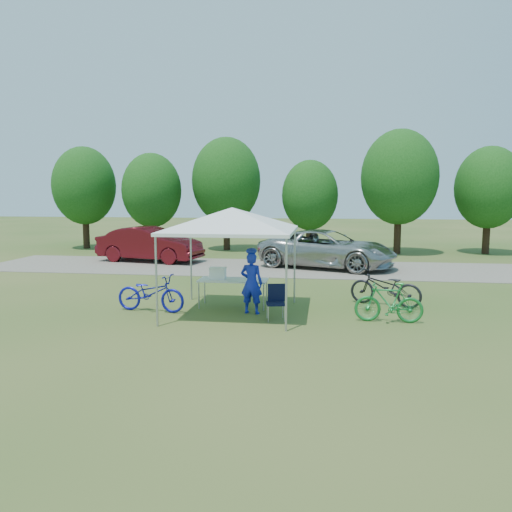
{
  "coord_description": "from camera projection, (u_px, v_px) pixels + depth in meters",
  "views": [
    {
      "loc": [
        2.34,
        -12.4,
        3.08
      ],
      "look_at": [
        0.33,
        2.0,
        1.25
      ],
      "focal_mm": 35.0,
      "sensor_mm": 36.0,
      "label": 1
    }
  ],
  "objects": [
    {
      "name": "cooler",
      "position": [
        218.0,
        273.0,
        13.58
      ],
      "size": [
        0.44,
        0.3,
        0.32
      ],
      "color": "white",
      "rests_on": "folding_table"
    },
    {
      "name": "treeline",
      "position": [
        276.0,
        185.0,
        26.29
      ],
      "size": [
        24.89,
        4.28,
        6.3
      ],
      "color": "#382314",
      "rests_on": "ground"
    },
    {
      "name": "cyclist",
      "position": [
        252.0,
        283.0,
        12.78
      ],
      "size": [
        0.63,
        0.46,
        1.59
      ],
      "primitive_type": "imported",
      "rotation": [
        0.0,
        0.0,
        2.99
      ],
      "color": "#1625B5",
      "rests_on": "ground"
    },
    {
      "name": "ice_cream_cup",
      "position": [
        253.0,
        279.0,
        13.41
      ],
      "size": [
        0.07,
        0.07,
        0.06
      ],
      "primitive_type": "cylinder",
      "color": "gold",
      "rests_on": "folding_table"
    },
    {
      "name": "bike_green",
      "position": [
        389.0,
        302.0,
        11.94
      ],
      "size": [
        1.63,
        0.52,
        0.97
      ],
      "primitive_type": "imported",
      "rotation": [
        0.0,
        0.0,
        -1.61
      ],
      "color": "#1C8034",
      "rests_on": "ground"
    },
    {
      "name": "sedan",
      "position": [
        150.0,
        244.0,
        22.55
      ],
      "size": [
        4.97,
        2.48,
        1.56
      ],
      "primitive_type": "imported",
      "rotation": [
        0.0,
        0.0,
        1.39
      ],
      "color": "#560E14",
      "rests_on": "gravel_strip"
    },
    {
      "name": "folding_chair",
      "position": [
        276.0,
        299.0,
        12.23
      ],
      "size": [
        0.52,
        0.54,
        0.87
      ],
      "rotation": [
        0.0,
        0.0,
        0.19
      ],
      "color": "black",
      "rests_on": "ground"
    },
    {
      "name": "folding_table",
      "position": [
        233.0,
        281.0,
        13.54
      ],
      "size": [
        1.86,
        0.77,
        0.76
      ],
      "color": "white",
      "rests_on": "ground"
    },
    {
      "name": "gravel_strip",
      "position": [
        268.0,
        268.0,
        20.75
      ],
      "size": [
        24.0,
        5.0,
        0.02
      ],
      "primitive_type": "cube",
      "color": "gray",
      "rests_on": "ground"
    },
    {
      "name": "minivan",
      "position": [
        327.0,
        249.0,
        20.66
      ],
      "size": [
        6.17,
        4.32,
        1.56
      ],
      "primitive_type": "imported",
      "rotation": [
        0.0,
        0.0,
        1.23
      ],
      "color": "#ABA9A6",
      "rests_on": "gravel_strip"
    },
    {
      "name": "bike_dark",
      "position": [
        385.0,
        287.0,
        13.69
      ],
      "size": [
        2.1,
        1.4,
        1.04
      ],
      "primitive_type": "imported",
      "rotation": [
        0.0,
        0.0,
        -1.96
      ],
      "color": "black",
      "rests_on": "ground"
    },
    {
      "name": "bike_blue",
      "position": [
        151.0,
        293.0,
        13.04
      ],
      "size": [
        1.94,
        0.88,
        0.99
      ],
      "primitive_type": "imported",
      "rotation": [
        0.0,
        0.0,
        1.45
      ],
      "color": "#11149C",
      "rests_on": "ground"
    },
    {
      "name": "ground",
      "position": [
        233.0,
        313.0,
        12.89
      ],
      "size": [
        100.0,
        100.0,
        0.0
      ],
      "primitive_type": "plane",
      "color": "#2D5119",
      "rests_on": "ground"
    },
    {
      "name": "canopy",
      "position": [
        232.0,
        210.0,
        12.56
      ],
      "size": [
        4.53,
        4.53,
        3.0
      ],
      "color": "#A5A5AA",
      "rests_on": "ground"
    }
  ]
}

